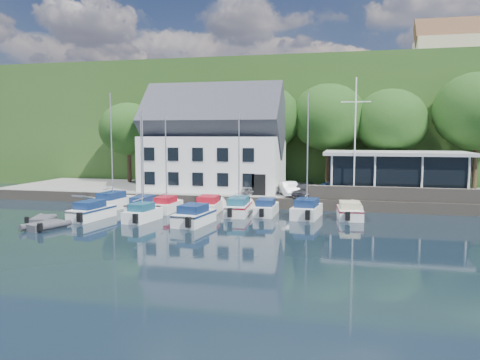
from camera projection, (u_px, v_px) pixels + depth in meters
The scene contains 34 objects.
ground at pixel (246, 234), 31.68m from camera, with size 180.00×180.00×0.00m, color black.
quay at pixel (282, 194), 48.60m from camera, with size 60.00×13.00×1.00m, color gray.
quay_face at pixel (272, 203), 42.30m from camera, with size 60.00×0.30×1.00m, color #635A4F.
hillside at pixel (313, 128), 91.04m from camera, with size 160.00×75.00×16.00m, color #30511E.
field_patch at pixel (356, 88), 96.23m from camera, with size 50.00×30.00×0.30m, color #576B35.
farmhouse at pixel (448, 51), 75.27m from camera, with size 10.40×7.00×8.20m, color beige, non-canonical shape.
harbor_building at pixel (214, 148), 48.71m from camera, with size 14.40×8.20×8.70m, color white, non-canonical shape.
club_pavilion at pixel (395, 173), 44.46m from camera, with size 13.20×7.20×4.10m, color black, non-canonical shape.
seawall at pixel (412, 195), 39.91m from camera, with size 18.00×0.50×1.20m, color #635A4F.
gangway at pixel (96, 206), 44.07m from camera, with size 1.20×6.00×1.40m, color silver, non-canonical shape.
car_silver at pixel (248, 187), 45.69m from camera, with size 1.42×3.53×1.20m, color #9D9EA2.
car_white at pixel (289, 188), 43.97m from camera, with size 1.38×3.97×1.31m, color white.
car_dgrey at pixel (303, 190), 43.20m from camera, with size 1.62×3.98×1.15m, color #323238.
car_blue at pixel (336, 188), 43.75m from camera, with size 1.62×4.09×1.40m, color #2F5391.
flagpole at pixel (355, 139), 41.39m from camera, with size 2.57×0.20×10.71m, color white, non-canonical shape.
tree_0 at pixel (129, 142), 56.06m from camera, with size 6.95×6.95×9.50m, color #113610, non-canonical shape.
tree_1 at pixel (179, 142), 55.81m from camera, with size 7.08×7.08×9.67m, color #113610, non-canonical shape.
tree_2 at pixel (264, 135), 52.33m from camera, with size 8.22×8.22×11.24m, color #113610, non-canonical shape.
tree_3 at pixel (328, 135), 51.87m from camera, with size 8.28×8.28×11.32m, color #113610, non-canonical shape.
tree_4 at pixel (390, 138), 50.20m from camera, with size 7.75×7.75×10.59m, color #113610, non-canonical shape.
tree_5 at pixel (476, 131), 47.79m from camera, with size 8.82×8.82×12.05m, color #113610, non-canonical shape.
boat_r1_0 at pixel (112, 156), 41.95m from camera, with size 1.93×6.93×9.60m, color white, non-canonical shape.
boat_r1_1 at pixel (143, 164), 40.69m from camera, with size 1.80×6.15×8.32m, color white, non-canonical shape.
boat_r1_2 at pixel (166, 164), 40.39m from camera, with size 1.77×5.43×8.32m, color white, non-canonical shape.
boat_r1_3 at pixel (209, 204), 40.41m from camera, with size 2.02×6.00×1.47m, color white, non-canonical shape.
boat_r1_4 at pixel (239, 160), 38.99m from camera, with size 1.88×6.69×9.15m, color white, non-canonical shape.
boat_r1_5 at pixel (266, 207), 39.22m from camera, with size 1.73×5.68×1.38m, color white, non-canonical shape.
boat_r1_6 at pixel (307, 159), 37.50m from camera, with size 2.11×5.77×9.51m, color white, non-canonical shape.
boat_r1_7 at pixel (350, 210), 37.50m from camera, with size 2.04×5.30×1.39m, color white, non-canonical shape.
boat_r2_0 at pixel (92, 210), 37.18m from camera, with size 1.85×6.11×1.50m, color white, non-canonical shape.
boat_r2_1 at pixel (141, 165), 35.97m from camera, with size 1.73×4.95×8.80m, color white, non-canonical shape.
boat_r2_2 at pixel (194, 214), 34.97m from camera, with size 2.13×5.74×1.55m, color white, non-canonical shape.
dinghy_0 at pixel (43, 219), 35.69m from camera, with size 1.67×2.79×0.65m, color #3B3C41, non-canonical shape.
dinghy_1 at pixel (46, 224), 33.30m from camera, with size 1.77×2.95×0.69m, color #3B3C41, non-canonical shape.
Camera 1 is at (6.53, -30.48, 6.75)m, focal length 35.00 mm.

